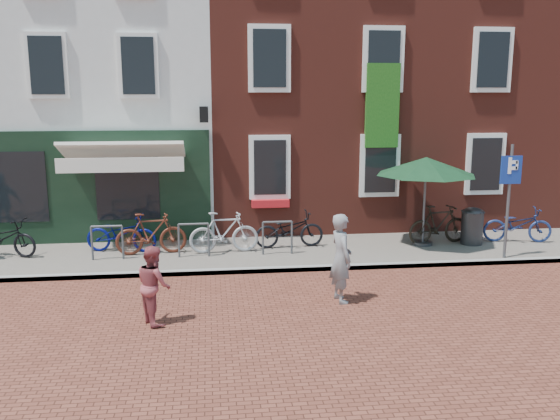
{
  "coord_description": "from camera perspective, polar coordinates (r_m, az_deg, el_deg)",
  "views": [
    {
      "loc": [
        -1.1,
        -12.63,
        3.97
      ],
      "look_at": [
        0.52,
        0.86,
        1.26
      ],
      "focal_mm": 38.12,
      "sensor_mm": 36.0,
      "label": 1
    }
  ],
  "objects": [
    {
      "name": "boy",
      "position": [
        10.58,
        -12.01,
        -7.02
      ],
      "size": [
        0.76,
        0.83,
        1.38
      ],
      "primitive_type": "imported",
      "rotation": [
        0.0,
        0.0,
        2.01
      ],
      "color": "#9F4449",
      "rests_on": "ground"
    },
    {
      "name": "ground",
      "position": [
        13.28,
        -1.81,
        -6.1
      ],
      "size": [
        80.0,
        80.0,
        0.0
      ],
      "primitive_type": "plane",
      "color": "brown"
    },
    {
      "name": "bicycle_2",
      "position": [
        15.07,
        -14.97,
        -2.19
      ],
      "size": [
        1.82,
        0.92,
        0.92
      ],
      "primitive_type": "imported",
      "rotation": [
        0.0,
        0.0,
        1.38
      ],
      "color": "#060C5A",
      "rests_on": "sidewalk"
    },
    {
      "name": "litter_bin",
      "position": [
        16.07,
        17.96,
        -1.28
      ],
      "size": [
        0.55,
        0.55,
        1.02
      ],
      "color": "#2F2F31",
      "rests_on": "sidewalk"
    },
    {
      "name": "bicycle_1",
      "position": [
        14.65,
        -12.26,
        -2.23
      ],
      "size": [
        1.73,
        0.67,
        1.02
      ],
      "primitive_type": "imported",
      "rotation": [
        0.0,
        0.0,
        1.69
      ],
      "color": "#532316",
      "rests_on": "sidewalk"
    },
    {
      "name": "bicycle_6",
      "position": [
        16.69,
        21.82,
        -1.32
      ],
      "size": [
        1.83,
        0.94,
        0.92
      ],
      "primitive_type": "imported",
      "rotation": [
        0.0,
        0.0,
        1.37
      ],
      "color": "navy",
      "rests_on": "sidewalk"
    },
    {
      "name": "parking_sign",
      "position": [
        14.76,
        21.17,
        2.15
      ],
      "size": [
        0.5,
        0.08,
        2.69
      ],
      "color": "#4C4C4F",
      "rests_on": "sidewalk"
    },
    {
      "name": "parasol",
      "position": [
        15.37,
        13.85,
        4.43
      ],
      "size": [
        2.54,
        2.54,
        2.36
      ],
      "color": "#4C4C4F",
      "rests_on": "sidewalk"
    },
    {
      "name": "bicycle_4",
      "position": [
        14.96,
        0.9,
        -1.89
      ],
      "size": [
        1.79,
        0.75,
        0.92
      ],
      "primitive_type": "imported",
      "rotation": [
        0.0,
        0.0,
        1.65
      ],
      "color": "black",
      "rests_on": "sidewalk"
    },
    {
      "name": "building_stucco",
      "position": [
        20.02,
        -18.52,
        12.24
      ],
      "size": [
        8.0,
        8.0,
        9.0
      ],
      "primitive_type": "cube",
      "color": "silver",
      "rests_on": "ground"
    },
    {
      "name": "bicycle_5",
      "position": [
        15.85,
        14.97,
        -1.34
      ],
      "size": [
        1.75,
        0.75,
        1.02
      ],
      "primitive_type": "imported",
      "rotation": [
        0.0,
        0.0,
        1.74
      ],
      "color": "black",
      "rests_on": "sidewalk"
    },
    {
      "name": "building_brick_mid",
      "position": [
        19.9,
        2.19,
        14.25
      ],
      "size": [
        6.0,
        8.0,
        10.0
      ],
      "primitive_type": "cube",
      "color": "maroon",
      "rests_on": "ground"
    },
    {
      "name": "woman",
      "position": [
        11.4,
        5.87,
        -4.6
      ],
      "size": [
        0.51,
        0.69,
        1.72
      ],
      "primitive_type": "imported",
      "rotation": [
        0.0,
        0.0,
        1.74
      ],
      "color": "gray",
      "rests_on": "ground"
    },
    {
      "name": "bicycle_3",
      "position": [
        14.52,
        -5.4,
        -2.15
      ],
      "size": [
        1.72,
        0.6,
        1.02
      ],
      "primitive_type": "imported",
      "rotation": [
        0.0,
        0.0,
        1.64
      ],
      "color": "#A3A3A6",
      "rests_on": "sidewalk"
    },
    {
      "name": "sidewalk",
      "position": [
        14.81,
        1.54,
        -4.06
      ],
      "size": [
        24.0,
        3.0,
        0.1
      ],
      "primitive_type": "cube",
      "color": "slate",
      "rests_on": "ground"
    },
    {
      "name": "bicycle_0",
      "position": [
        15.63,
        -25.03,
        -2.4
      ],
      "size": [
        1.85,
        1.14,
        0.92
      ],
      "primitive_type": "imported",
      "rotation": [
        0.0,
        0.0,
        1.24
      ],
      "color": "black",
      "rests_on": "sidewalk"
    },
    {
      "name": "building_brick_right",
      "position": [
        21.66,
        18.53,
        13.45
      ],
      "size": [
        6.0,
        8.0,
        10.0
      ],
      "primitive_type": "cube",
      "color": "maroon",
      "rests_on": "ground"
    }
  ]
}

